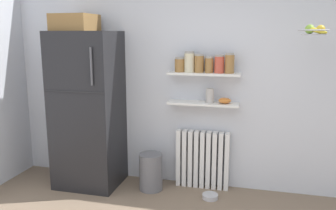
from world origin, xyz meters
name	(u,v)px	position (x,y,z in m)	size (l,w,h in m)	color
back_wall	(190,78)	(0.00, 2.05, 1.30)	(7.04, 0.10, 2.60)	silver
refrigerator	(88,107)	(-1.16, 1.69, 0.96)	(0.73, 0.66, 2.03)	black
radiator	(203,159)	(0.18, 1.92, 0.34)	(0.62, 0.12, 0.69)	white
wall_shelf_lower	(203,103)	(0.18, 1.89, 1.03)	(0.81, 0.22, 0.03)	white
wall_shelf_upper	(204,74)	(0.18, 1.89, 1.37)	(0.81, 0.22, 0.03)	white
storage_jar_0	(180,65)	(-0.10, 1.89, 1.46)	(0.11, 0.11, 0.17)	olive
storage_jar_1	(189,62)	(0.02, 1.89, 1.50)	(0.12, 0.12, 0.23)	beige
storage_jar_2	(199,63)	(0.13, 1.89, 1.48)	(0.10, 0.10, 0.21)	olive
storage_jar_3	(209,65)	(0.24, 1.89, 1.47)	(0.09, 0.09, 0.18)	olive
storage_jar_4	(219,64)	(0.35, 1.89, 1.48)	(0.11, 0.11, 0.20)	#C64C38
storage_jar_5	(230,63)	(0.46, 1.89, 1.49)	(0.10, 0.10, 0.22)	olive
vase	(210,96)	(0.26, 1.89, 1.12)	(0.10, 0.10, 0.16)	#B2ADA8
shelf_bowl	(225,101)	(0.43, 1.89, 1.07)	(0.14, 0.14, 0.06)	orange
trash_bin	(151,172)	(-0.39, 1.70, 0.22)	(0.27, 0.27, 0.44)	slate
pet_food_bowl	(210,196)	(0.32, 1.63, 0.03)	(0.18, 0.18, 0.05)	#B7B7BC
hanging_fruit_basket	(315,31)	(1.27, 1.60, 1.84)	(0.28, 0.28, 0.10)	#B2B2B7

